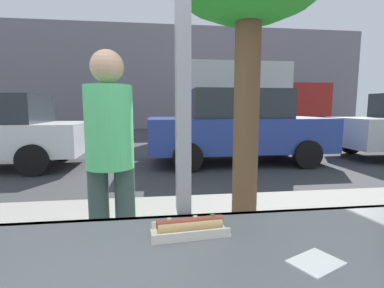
# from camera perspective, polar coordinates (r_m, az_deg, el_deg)

# --- Properties ---
(ground_plane) EXTENTS (60.00, 60.00, 0.00)m
(ground_plane) POSITION_cam_1_polar(r_m,az_deg,el_deg) (9.03, -6.81, -1.38)
(ground_plane) COLOR #38383A
(sidewalk_strip) EXTENTS (16.00, 2.80, 0.11)m
(sidewalk_strip) POSITION_cam_1_polar(r_m,az_deg,el_deg) (2.85, -4.96, -20.01)
(sidewalk_strip) COLOR gray
(sidewalk_strip) RESTS_ON ground
(building_facade_far) EXTENTS (28.00, 1.20, 6.50)m
(building_facade_far) POSITION_cam_1_polar(r_m,az_deg,el_deg) (19.20, -7.38, 12.94)
(building_facade_far) COLOR gray
(building_facade_far) RESTS_ON ground
(hotdog_tray_near) EXTENTS (0.24, 0.12, 0.05)m
(hotdog_tray_near) POSITION_cam_1_polar(r_m,az_deg,el_deg) (0.89, -0.41, -16.16)
(hotdog_tray_near) COLOR silver
(hotdog_tray_near) RESTS_ON window_counter
(napkin_wrapper) EXTENTS (0.15, 0.13, 0.00)m
(napkin_wrapper) POSITION_cam_1_polar(r_m,az_deg,el_deg) (0.81, 23.54, -20.88)
(napkin_wrapper) COLOR white
(napkin_wrapper) RESTS_ON window_counter
(parked_car_blue) EXTENTS (4.33, 2.06, 1.78)m
(parked_car_blue) POSITION_cam_1_polar(r_m,az_deg,el_deg) (7.11, 9.00, 3.53)
(parked_car_blue) COLOR #283D93
(parked_car_blue) RESTS_ON ground
(box_truck) EXTENTS (6.28, 2.44, 3.15)m
(box_truck) POSITION_cam_1_polar(r_m,az_deg,el_deg) (12.58, 10.66, 8.69)
(box_truck) COLOR beige
(box_truck) RESTS_ON ground
(pedestrian) EXTENTS (0.32, 0.32, 1.63)m
(pedestrian) POSITION_cam_1_polar(r_m,az_deg,el_deg) (2.03, -16.04, -2.00)
(pedestrian) COLOR #344844
(pedestrian) RESTS_ON sidewalk_strip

